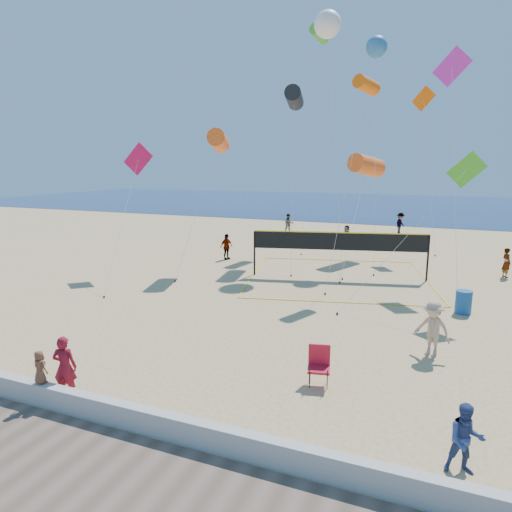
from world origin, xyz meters
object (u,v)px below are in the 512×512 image
at_px(trash_barrel, 464,302).
at_px(volleyball_net, 339,246).
at_px(woman, 65,367).
at_px(camp_chair, 319,363).

height_order(trash_barrel, volleyball_net, volleyball_net).
relative_size(woman, camp_chair, 1.37).
bearing_deg(camp_chair, volleyball_net, 86.89).
bearing_deg(trash_barrel, camp_chair, -115.23).
height_order(woman, volleyball_net, volleyball_net).
bearing_deg(trash_barrel, woman, -130.53).
xyz_separation_m(camp_chair, volleyball_net, (-2.21, 12.59, 1.12)).
distance_m(woman, camp_chair, 6.95).
height_order(woman, camp_chair, woman).
distance_m(camp_chair, trash_barrel, 9.41).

